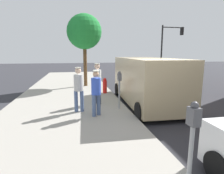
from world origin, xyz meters
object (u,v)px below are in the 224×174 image
at_px(parked_van, 146,80).
at_px(fire_hydrant, 105,86).
at_px(parking_meter_near, 119,83).
at_px(pedestrian_in_blue, 96,90).
at_px(parking_meter_far, 192,133).
at_px(traffic_light_corner, 169,42).
at_px(pedestrian_in_gray, 79,87).
at_px(street_tree, 84,32).
at_px(pedestrian_in_white, 97,81).

xyz_separation_m(parked_van, fire_hydrant, (1.60, -2.17, -0.59)).
bearing_deg(parking_meter_near, pedestrian_in_blue, 33.99).
height_order(pedestrian_in_blue, parked_van, parked_van).
distance_m(pedestrian_in_blue, parked_van, 2.95).
height_order(parking_meter_near, parking_meter_far, same).
bearing_deg(traffic_light_corner, pedestrian_in_gray, 48.90).
relative_size(parked_van, fire_hydrant, 6.13).
bearing_deg(parked_van, fire_hydrant, -53.56).
bearing_deg(fire_hydrant, pedestrian_in_blue, 76.24).
xyz_separation_m(pedestrian_in_blue, pedestrian_in_gray, (0.60, -0.61, 0.05)).
bearing_deg(pedestrian_in_gray, pedestrian_in_blue, 134.37).
distance_m(parking_meter_near, parked_van, 1.73).
height_order(pedestrian_in_blue, street_tree, street_tree).
bearing_deg(parking_meter_near, street_tree, -79.69).
relative_size(parked_van, street_tree, 1.11).
bearing_deg(street_tree, fire_hydrant, 109.59).
bearing_deg(street_tree, parked_van, 117.92).
height_order(pedestrian_in_gray, parked_van, parked_van).
height_order(parking_meter_near, fire_hydrant, parking_meter_near).
distance_m(parking_meter_near, street_tree, 6.27).
bearing_deg(street_tree, pedestrian_in_gray, 84.18).
xyz_separation_m(pedestrian_in_white, traffic_light_corner, (-8.82, -10.10, 2.33)).
bearing_deg(fire_hydrant, parking_meter_far, 90.74).
distance_m(pedestrian_in_white, parked_van, 2.28).
distance_m(pedestrian_in_blue, traffic_light_corner, 14.97).
relative_size(parking_meter_near, pedestrian_in_white, 0.85).
height_order(traffic_light_corner, fire_hydrant, traffic_light_corner).
xyz_separation_m(pedestrian_in_blue, parked_van, (-2.51, -1.55, 0.08)).
bearing_deg(pedestrian_in_gray, traffic_light_corner, -131.10).
bearing_deg(parked_van, pedestrian_in_blue, 31.70).
height_order(traffic_light_corner, street_tree, traffic_light_corner).
bearing_deg(pedestrian_in_blue, traffic_light_corner, -127.80).
relative_size(pedestrian_in_blue, traffic_light_corner, 0.31).
relative_size(pedestrian_in_gray, fire_hydrant, 1.99).
bearing_deg(pedestrian_in_white, pedestrian_in_gray, 49.13).
height_order(pedestrian_in_white, pedestrian_in_blue, pedestrian_in_white).
distance_m(traffic_light_corner, fire_hydrant, 11.76).
height_order(parking_meter_near, street_tree, street_tree).
relative_size(pedestrian_in_white, pedestrian_in_gray, 1.05).
bearing_deg(parked_van, street_tree, -62.08).
bearing_deg(street_tree, pedestrian_in_blue, 90.12).
bearing_deg(traffic_light_corner, fire_hydrant, 44.33).
relative_size(parking_meter_far, pedestrian_in_white, 0.85).
height_order(pedestrian_in_white, parked_van, parked_van).
height_order(pedestrian_in_blue, pedestrian_in_gray, pedestrian_in_gray).
distance_m(parking_meter_near, pedestrian_in_gray, 1.61).
distance_m(traffic_light_corner, street_tree, 10.54).
distance_m(parking_meter_near, traffic_light_corner, 13.82).
bearing_deg(fire_hydrant, street_tree, -70.41).
bearing_deg(parking_meter_far, fire_hydrant, -89.26).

